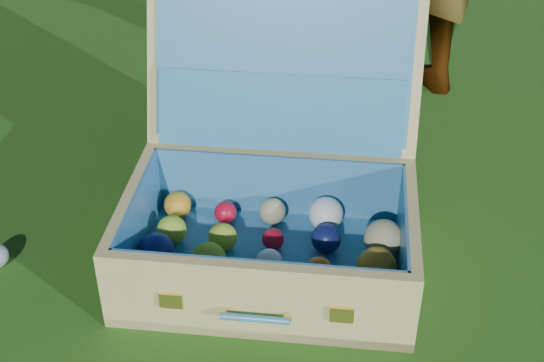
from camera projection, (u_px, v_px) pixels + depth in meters
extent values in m
plane|color=#215114|center=(215.00, 276.00, 1.77)|extent=(60.00, 60.00, 0.00)
cube|color=#D5C172|center=(269.00, 267.00, 1.78)|extent=(0.67, 0.46, 0.02)
cube|color=#D5C172|center=(257.00, 302.00, 1.56)|extent=(0.66, 0.04, 0.20)
cube|color=#D5C172|center=(278.00, 186.00, 1.90)|extent=(0.66, 0.04, 0.20)
cube|color=#D5C172|center=(133.00, 228.00, 1.76)|extent=(0.03, 0.39, 0.20)
cube|color=#D5C172|center=(409.00, 249.00, 1.70)|extent=(0.03, 0.39, 0.20)
cube|color=teal|center=(269.00, 262.00, 1.77)|extent=(0.62, 0.41, 0.01)
cube|color=teal|center=(257.00, 292.00, 1.57)|extent=(0.61, 0.02, 0.17)
cube|color=teal|center=(278.00, 186.00, 1.88)|extent=(0.61, 0.02, 0.17)
cube|color=teal|center=(139.00, 225.00, 1.75)|extent=(0.02, 0.39, 0.17)
cube|color=teal|center=(403.00, 244.00, 1.69)|extent=(0.02, 0.39, 0.17)
cube|color=#D5C172|center=(284.00, 59.00, 1.81)|extent=(0.67, 0.20, 0.43)
cube|color=teal|center=(283.00, 60.00, 1.79)|extent=(0.62, 0.15, 0.37)
cube|color=teal|center=(280.00, 112.00, 1.82)|extent=(0.59, 0.10, 0.18)
cube|color=#F2C659|center=(171.00, 300.00, 1.56)|extent=(0.05, 0.01, 0.04)
cube|color=#F2C659|center=(342.00, 314.00, 1.53)|extent=(0.05, 0.01, 0.04)
cylinder|color=teal|center=(255.00, 319.00, 1.54)|extent=(0.14, 0.02, 0.02)
cube|color=#F2C659|center=(223.00, 313.00, 1.56)|extent=(0.01, 0.02, 0.01)
cube|color=#F2C659|center=(287.00, 318.00, 1.54)|extent=(0.01, 0.02, 0.01)
sphere|color=#A0C12F|center=(143.00, 286.00, 1.65)|extent=(0.06, 0.06, 0.06)
sphere|color=#A0C12F|center=(205.00, 287.00, 1.65)|extent=(0.07, 0.07, 0.07)
sphere|color=orange|center=(262.00, 294.00, 1.63)|extent=(0.07, 0.07, 0.07)
sphere|color=#A0C12F|center=(325.00, 291.00, 1.63)|extent=(0.08, 0.08, 0.08)
sphere|color=white|center=(383.00, 297.00, 1.61)|extent=(0.09, 0.09, 0.09)
sphere|color=#101951|center=(156.00, 251.00, 1.73)|extent=(0.09, 0.09, 0.09)
sphere|color=#A0C12F|center=(208.00, 260.00, 1.71)|extent=(0.08, 0.08, 0.08)
sphere|color=white|center=(269.00, 262.00, 1.72)|extent=(0.06, 0.06, 0.06)
sphere|color=orange|center=(319.00, 270.00, 1.70)|extent=(0.06, 0.06, 0.06)
sphere|color=orange|center=(377.00, 267.00, 1.68)|extent=(0.09, 0.09, 0.09)
sphere|color=#A0C12F|center=(172.00, 230.00, 1.81)|extent=(0.07, 0.07, 0.07)
sphere|color=#A0C12F|center=(223.00, 237.00, 1.79)|extent=(0.07, 0.07, 0.07)
sphere|color=#B60E22|center=(273.00, 239.00, 1.79)|extent=(0.05, 0.05, 0.05)
sphere|color=#101951|center=(326.00, 239.00, 1.78)|extent=(0.07, 0.07, 0.07)
sphere|color=#C0B788|center=(383.00, 239.00, 1.76)|extent=(0.09, 0.09, 0.09)
sphere|color=orange|center=(178.00, 205.00, 1.89)|extent=(0.07, 0.07, 0.07)
sphere|color=#B60E22|center=(225.00, 212.00, 1.88)|extent=(0.06, 0.06, 0.06)
sphere|color=#C0B788|center=(273.00, 211.00, 1.87)|extent=(0.07, 0.07, 0.07)
sphere|color=white|center=(326.00, 214.00, 1.85)|extent=(0.08, 0.08, 0.08)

